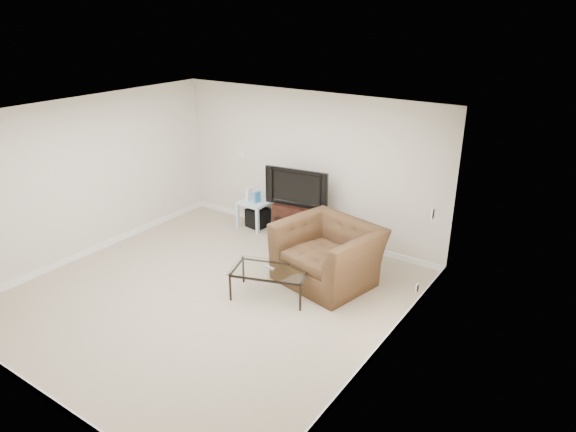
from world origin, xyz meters
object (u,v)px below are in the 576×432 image
Objects in this scene: side_table at (256,214)px; coffee_table at (270,283)px; tv_stand at (299,221)px; recliner at (328,244)px; television at (299,186)px; subwoofer at (258,218)px.

side_table reaches higher than coffee_table.
tv_stand reaches higher than coffee_table.
recliner is 1.27× the size of coffee_table.
side_table is at bearing 174.36° from tv_stand.
side_table is 0.38× the size of recliner.
recliner reaches higher than tv_stand.
television is 1.55m from recliner.
coffee_table is (-0.43, -0.81, -0.38)m from recliner.
television is 1.22m from subwoofer.
recliner is at bearing -49.04° from television.
recliner is at bearing -25.72° from side_table.
subwoofer is 0.32× the size of coffee_table.
side_table is at bearing -147.96° from subwoofer.
television reaches higher than subwoofer.
recliner is (1.14, -0.97, -0.39)m from television.
television is at bearing -3.23° from subwoofer.
subwoofer is 2.45m from coffee_table.
recliner is at bearing -47.11° from tv_stand.
television is 1.20m from side_table.
recliner is (2.09, -1.01, 0.34)m from side_table.
television is at bearing -90.00° from tv_stand.
subwoofer is (-0.92, 0.02, -0.15)m from tv_stand.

